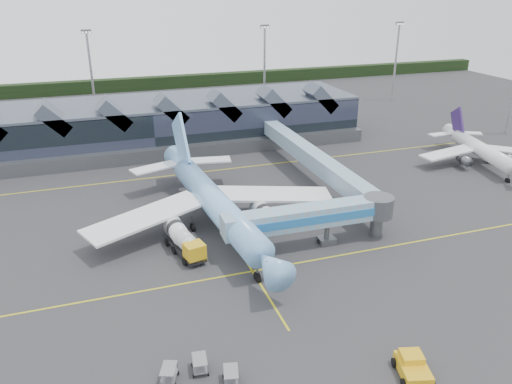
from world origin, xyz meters
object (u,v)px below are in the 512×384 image
object	(u,v)px
jet_bridge	(321,216)
fuel_truck	(183,240)
pushback_tug	(413,368)
regional_jet	(480,149)
main_airliner	(213,200)

from	to	relation	value
jet_bridge	fuel_truck	size ratio (longest dim) A/B	2.51
fuel_truck	pushback_tug	distance (m)	32.57
pushback_tug	fuel_truck	bearing A→B (deg)	132.83
regional_jet	fuel_truck	distance (m)	63.26
regional_jet	pushback_tug	world-z (taller)	regional_jet
regional_jet	fuel_truck	size ratio (longest dim) A/B	2.81
main_airliner	regional_jet	distance (m)	56.47
main_airliner	regional_jet	size ratio (longest dim) A/B	1.59
main_airliner	fuel_truck	xyz separation A→B (m)	(-5.63, -6.08, -2.25)
fuel_truck	pushback_tug	world-z (taller)	fuel_truck
main_airliner	jet_bridge	bearing A→B (deg)	-43.93
main_airliner	regional_jet	xyz separation A→B (m)	(55.61, 9.73, -1.09)
regional_jet	jet_bridge	size ratio (longest dim) A/B	1.12
main_airliner	jet_bridge	size ratio (longest dim) A/B	1.78
main_airliner	pushback_tug	xyz separation A→B (m)	(9.56, -34.88, -3.17)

